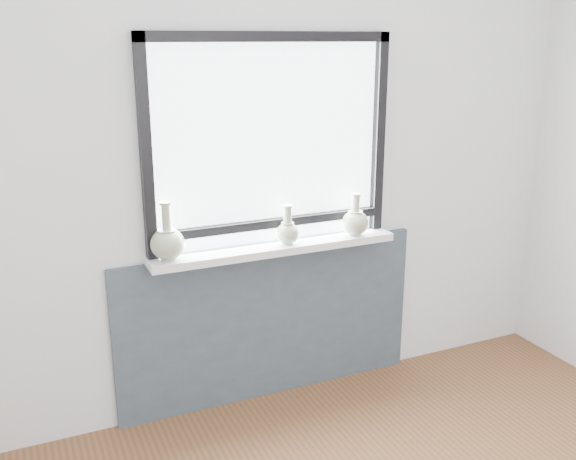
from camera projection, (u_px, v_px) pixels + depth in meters
name	position (u px, v px, depth m)	size (l,w,h in m)	color
back_wall	(267.00, 164.00, 3.27)	(3.60, 0.02, 2.60)	silver
apron_panel	(271.00, 322.00, 3.50)	(1.70, 0.03, 0.86)	#3C4D56
windowsill	(275.00, 248.00, 3.31)	(1.32, 0.18, 0.04)	white
window	(270.00, 138.00, 3.20)	(1.30, 0.06, 1.05)	black
vase_a	(168.00, 242.00, 3.05)	(0.17, 0.17, 0.28)	#A3AE8D
vase_b	(288.00, 231.00, 3.29)	(0.12, 0.12, 0.21)	#A3AE8D
vase_c	(355.00, 221.00, 3.44)	(0.14, 0.14, 0.23)	#A3AE8D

